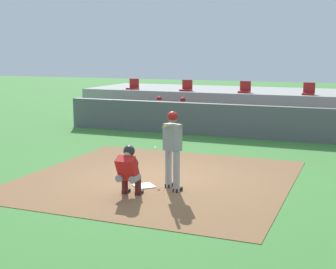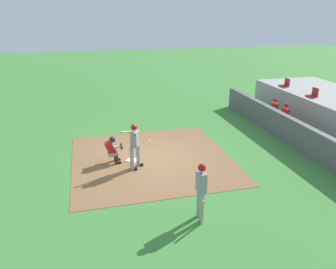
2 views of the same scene
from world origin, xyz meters
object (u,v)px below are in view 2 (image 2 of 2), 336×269
(stadium_seat_0, at_px, (285,84))
(dugout_player_0, at_px, (272,110))
(on_deck_batter, at_px, (201,188))
(dugout_player_1, at_px, (283,115))
(home_plate, at_px, (132,160))
(catcher_crouched, at_px, (113,149))
(stadium_seat_1, at_px, (313,94))
(batter_at_plate, at_px, (135,143))

(stadium_seat_0, bearing_deg, dugout_player_0, -44.03)
(on_deck_batter, xyz_separation_m, dugout_player_1, (-6.51, 6.81, -0.35))
(home_plate, height_order, on_deck_batter, on_deck_batter)
(home_plate, distance_m, dugout_player_0, 8.74)
(home_plate, xyz_separation_m, catcher_crouched, (-0.01, -0.75, 0.58))
(catcher_crouched, distance_m, stadium_seat_0, 12.13)
(catcher_crouched, bearing_deg, dugout_player_1, 102.99)
(home_plate, height_order, stadium_seat_1, stadium_seat_1)
(home_plate, distance_m, stadium_seat_1, 10.61)
(batter_at_plate, height_order, stadium_seat_1, stadium_seat_1)
(home_plate, height_order, stadium_seat_0, stadium_seat_0)
(on_deck_batter, bearing_deg, stadium_seat_0, 137.49)
(dugout_player_0, bearing_deg, dugout_player_1, 0.00)
(dugout_player_1, bearing_deg, catcher_crouched, -77.01)
(batter_at_plate, height_order, catcher_crouched, batter_at_plate)
(stadium_seat_1, bearing_deg, catcher_crouched, -76.67)
(batter_at_plate, relative_size, stadium_seat_1, 3.76)
(dugout_player_0, height_order, stadium_seat_0, stadium_seat_0)
(home_plate, xyz_separation_m, stadium_seat_1, (-2.60, 10.18, 1.51))
(on_deck_batter, xyz_separation_m, dugout_player_0, (-7.54, 6.81, -0.35))
(catcher_crouched, bearing_deg, on_deck_batter, 25.02)
(dugout_player_1, bearing_deg, on_deck_batter, -46.28)
(dugout_player_1, relative_size, stadium_seat_1, 2.71)
(batter_at_plate, bearing_deg, stadium_seat_0, 120.12)
(batter_at_plate, relative_size, catcher_crouched, 0.98)
(batter_at_plate, xyz_separation_m, stadium_seat_1, (-3.29, 10.16, 0.50))
(on_deck_batter, height_order, stadium_seat_1, stadium_seat_1)
(home_plate, relative_size, stadium_seat_0, 0.92)
(dugout_player_0, bearing_deg, stadium_seat_0, 135.97)
(batter_at_plate, xyz_separation_m, stadium_seat_0, (-5.89, 10.16, 0.50))
(stadium_seat_1, bearing_deg, stadium_seat_0, 180.00)
(home_plate, height_order, batter_at_plate, batter_at_plate)
(batter_at_plate, distance_m, dugout_player_0, 8.97)
(dugout_player_0, relative_size, stadium_seat_0, 2.71)
(home_plate, bearing_deg, stadium_seat_0, 117.06)
(dugout_player_1, height_order, stadium_seat_1, stadium_seat_1)
(on_deck_batter, distance_m, stadium_seat_0, 13.10)
(dugout_player_1, relative_size, stadium_seat_0, 2.71)
(on_deck_batter, relative_size, stadium_seat_1, 3.72)
(catcher_crouched, xyz_separation_m, on_deck_batter, (4.46, 2.08, 0.41))
(dugout_player_0, height_order, stadium_seat_1, stadium_seat_1)
(stadium_seat_0, xyz_separation_m, stadium_seat_1, (2.60, 0.00, 0.00))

